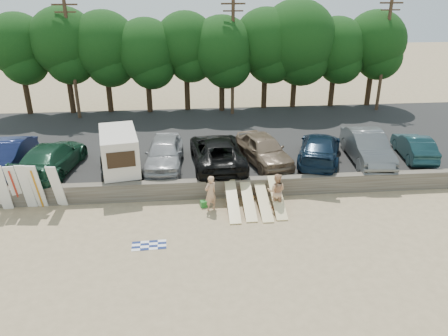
{
  "coord_description": "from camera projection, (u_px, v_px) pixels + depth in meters",
  "views": [
    {
      "loc": [
        -1.81,
        -17.71,
        10.74
      ],
      "look_at": [
        0.12,
        3.0,
        1.65
      ],
      "focal_mm": 35.0,
      "sensor_mm": 36.0,
      "label": 1
    }
  ],
  "objects": [
    {
      "name": "utility_poles",
      "position": [
        233.0,
        54.0,
        33.21
      ],
      "size": [
        25.8,
        0.26,
        9.0
      ],
      "color": "#473321",
      "rests_on": "parking_lot"
    },
    {
      "name": "beachgoer_a",
      "position": [
        210.0,
        193.0,
        21.64
      ],
      "size": [
        0.81,
        0.75,
        1.86
      ],
      "primitive_type": "imported",
      "rotation": [
        0.0,
        0.0,
        3.73
      ],
      "color": "tan",
      "rests_on": "ground"
    },
    {
      "name": "surfboard_upright_3",
      "position": [
        26.0,
        187.0,
        21.52
      ],
      "size": [
        0.55,
        0.69,
        2.54
      ],
      "primitive_type": "cube",
      "rotation": [
        0.23,
        0.0,
        -0.08
      ],
      "color": "white",
      "rests_on": "ground"
    },
    {
      "name": "car_3",
      "position": [
        217.0,
        151.0,
        25.14
      ],
      "size": [
        3.12,
        6.25,
        1.7
      ],
      "primitive_type": "imported",
      "rotation": [
        0.0,
        0.0,
        3.19
      ],
      "color": "black",
      "rests_on": "parking_lot"
    },
    {
      "name": "beachgoer_b",
      "position": [
        276.0,
        191.0,
        21.8
      ],
      "size": [
        1.06,
        0.92,
        1.88
      ],
      "primitive_type": "imported",
      "rotation": [
        0.0,
        0.0,
        2.89
      ],
      "color": "tan",
      "rests_on": "ground"
    },
    {
      "name": "car_7",
      "position": [
        414.0,
        146.0,
        26.25
      ],
      "size": [
        2.12,
        4.51,
        1.43
      ],
      "primitive_type": "imported",
      "rotation": [
        0.0,
        0.0,
        3.0
      ],
      "color": "#122E32",
      "rests_on": "parking_lot"
    },
    {
      "name": "surfboard_low_0",
      "position": [
        233.0,
        201.0,
        21.75
      ],
      "size": [
        0.56,
        2.86,
        1.05
      ],
      "primitive_type": "cube",
      "rotation": [
        0.34,
        0.0,
        0.0
      ],
      "color": "beige",
      "rests_on": "ground"
    },
    {
      "name": "surfboard_low_1",
      "position": [
        248.0,
        200.0,
        21.93
      ],
      "size": [
        0.56,
        2.88,
        0.97
      ],
      "primitive_type": "cube",
      "rotation": [
        0.31,
        0.0,
        0.0
      ],
      "color": "beige",
      "rests_on": "ground"
    },
    {
      "name": "seawall",
      "position": [
        222.0,
        188.0,
        23.15
      ],
      "size": [
        44.0,
        0.5,
        1.0
      ],
      "primitive_type": "cube",
      "color": "#6B6356",
      "rests_on": "ground"
    },
    {
      "name": "ground",
      "position": [
        227.0,
        225.0,
        20.61
      ],
      "size": [
        120.0,
        120.0,
        0.0
      ],
      "primitive_type": "plane",
      "color": "tan",
      "rests_on": "ground"
    },
    {
      "name": "car_4",
      "position": [
        264.0,
        149.0,
        25.47
      ],
      "size": [
        3.23,
        5.33,
        1.7
      ],
      "primitive_type": "imported",
      "rotation": [
        0.0,
        0.0,
        0.26
      ],
      "color": "#77614C",
      "rests_on": "parking_lot"
    },
    {
      "name": "surfboard_upright_2",
      "position": [
        15.0,
        186.0,
        21.62
      ],
      "size": [
        0.56,
        0.89,
        2.49
      ],
      "primitive_type": "cube",
      "rotation": [
        0.31,
        0.0,
        0.07
      ],
      "color": "white",
      "rests_on": "ground"
    },
    {
      "name": "surfboard_low_3",
      "position": [
        277.0,
        197.0,
        22.02
      ],
      "size": [
        0.56,
        2.83,
        1.13
      ],
      "primitive_type": "cube",
      "rotation": [
        0.36,
        0.0,
        0.0
      ],
      "color": "beige",
      "rests_on": "ground"
    },
    {
      "name": "beach_towel",
      "position": [
        149.0,
        245.0,
        19.06
      ],
      "size": [
        1.56,
        1.56,
        0.0
      ],
      "primitive_type": "plane",
      "rotation": [
        0.0,
        0.0,
        0.04
      ],
      "color": "white",
      "rests_on": "ground"
    },
    {
      "name": "surfboard_upright_5",
      "position": [
        57.0,
        187.0,
        21.58
      ],
      "size": [
        0.59,
        0.9,
        2.5
      ],
      "primitive_type": "cube",
      "rotation": [
        0.31,
        0.0,
        -0.11
      ],
      "color": "white",
      "rests_on": "ground"
    },
    {
      "name": "car_0",
      "position": [
        8.0,
        156.0,
        24.52
      ],
      "size": [
        1.96,
        5.03,
        1.63
      ],
      "primitive_type": "imported",
      "rotation": [
        0.0,
        0.0,
        -0.05
      ],
      "color": "#121A3F",
      "rests_on": "parking_lot"
    },
    {
      "name": "cooler",
      "position": [
        204.0,
        204.0,
        22.24
      ],
      "size": [
        0.44,
        0.39,
        0.32
      ],
      "primitive_type": "cube",
      "rotation": [
        0.0,
        0.0,
        0.26
      ],
      "color": "#22802B",
      "rests_on": "ground"
    },
    {
      "name": "car_6",
      "position": [
        367.0,
        147.0,
        25.67
      ],
      "size": [
        2.33,
        5.55,
        1.78
      ],
      "primitive_type": "imported",
      "rotation": [
        0.0,
        0.0,
        -0.08
      ],
      "color": "#525557",
      "rests_on": "parking_lot"
    },
    {
      "name": "surfboard_upright_1",
      "position": [
        2.0,
        188.0,
        21.35
      ],
      "size": [
        0.54,
        0.61,
        2.56
      ],
      "primitive_type": "cube",
      "rotation": [
        0.2,
        0.0,
        0.08
      ],
      "color": "white",
      "rests_on": "ground"
    },
    {
      "name": "gear_bag",
      "position": [
        251.0,
        198.0,
        22.89
      ],
      "size": [
        0.34,
        0.29,
        0.22
      ],
      "primitive_type": "cube",
      "rotation": [
        0.0,
        0.0,
        -0.16
      ],
      "color": "#C36E17",
      "rests_on": "ground"
    },
    {
      "name": "parking_lot",
      "position": [
        212.0,
        142.0,
        30.05
      ],
      "size": [
        44.0,
        14.5,
        0.7
      ],
      "primitive_type": "cube",
      "color": "#282828",
      "rests_on": "ground"
    },
    {
      "name": "box_trailer",
      "position": [
        119.0,
        150.0,
        23.89
      ],
      "size": [
        2.7,
        4.07,
        2.41
      ],
      "rotation": [
        0.0,
        0.0,
        0.18
      ],
      "color": "beige",
      "rests_on": "parking_lot"
    },
    {
      "name": "surfboard_low_2",
      "position": [
        264.0,
        201.0,
        21.94
      ],
      "size": [
        0.56,
        2.92,
        0.82
      ],
      "primitive_type": "cube",
      "rotation": [
        0.25,
        0.0,
        0.0
      ],
      "color": "beige",
      "rests_on": "ground"
    },
    {
      "name": "car_2",
      "position": [
        164.0,
        153.0,
        24.92
      ],
      "size": [
        2.3,
        5.15,
        1.72
      ],
      "primitive_type": "imported",
      "rotation": [
        0.0,
        0.0,
        -0.05
      ],
      "color": "#98999D",
      "rests_on": "parking_lot"
    },
    {
      "name": "treeline",
      "position": [
        212.0,
        44.0,
        34.25
      ],
      "size": [
        32.88,
        6.28,
        8.64
      ],
      "color": "#382616",
      "rests_on": "parking_lot"
    },
    {
      "name": "surfboard_upright_4",
      "position": [
        37.0,
        187.0,
        21.54
      ],
      "size": [
        0.57,
        0.76,
        2.53
      ],
      "primitive_type": "cube",
      "rotation": [
        0.26,
        0.0,
        -0.1
      ],
      "color": "white",
      "rests_on": "ground"
    },
    {
      "name": "car_5",
      "position": [
        320.0,
        148.0,
        25.72
      ],
      "size": [
        4.06,
        6.05,
        1.63
      ],
      "primitive_type": "imported",
      "rotation": [
        0.0,
        0.0,
        2.79
      ],
      "color": "black",
      "rests_on": "parking_lot"
    },
    {
      "name": "car_1",
      "position": [
        52.0,
        158.0,
        24.26
      ],
      "size": [
        3.22,
        6.13,
        1.69
      ],
      "primitive_type": "imported",
      "rotation": [
        0.0,
        0.0,
        2.99
      ],
      "color": "#143725",
      "rests_on": "parking_lot"
    }
  ]
}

